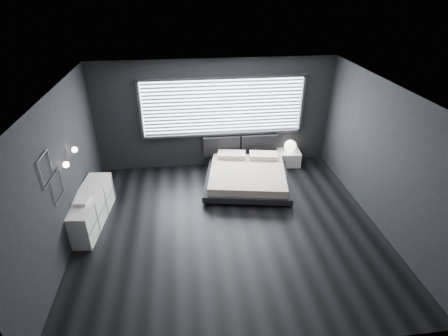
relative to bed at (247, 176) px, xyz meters
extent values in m
plane|color=black|center=(-0.66, -1.59, -0.24)|extent=(6.00, 6.00, 0.00)
plane|color=white|center=(-0.66, -1.59, 2.56)|extent=(6.00, 6.00, 0.00)
cube|color=black|center=(-0.66, 1.16, 1.16)|extent=(6.00, 0.04, 2.80)
cube|color=black|center=(-0.66, -4.34, 1.16)|extent=(6.00, 0.04, 2.80)
cube|color=black|center=(-3.66, -1.59, 1.16)|extent=(0.04, 5.50, 2.80)
cube|color=black|center=(2.34, -1.59, 1.16)|extent=(0.04, 5.50, 2.80)
cube|color=white|center=(-0.46, 1.14, 1.37)|extent=(4.00, 0.02, 1.38)
cube|color=#47474C|center=(-2.50, 1.11, 1.37)|extent=(0.06, 0.08, 1.48)
cube|color=#47474C|center=(1.58, 1.11, 1.37)|extent=(0.06, 0.08, 1.48)
cube|color=#47474C|center=(-0.46, 1.11, 2.10)|extent=(4.14, 0.08, 0.06)
cube|color=#47474C|center=(-0.46, 1.11, 0.64)|extent=(4.14, 0.08, 0.06)
cube|color=silver|center=(-0.46, 1.08, 1.37)|extent=(3.94, 0.03, 1.32)
cube|color=black|center=(-0.51, 1.05, 0.33)|extent=(0.96, 0.16, 0.52)
cube|color=black|center=(0.49, 1.05, 0.33)|extent=(0.96, 0.16, 0.52)
cylinder|color=silver|center=(-3.61, -1.54, 1.36)|extent=(0.10, 0.02, 0.02)
sphere|color=#FFE5B7|center=(-3.54, -1.54, 1.36)|extent=(0.11, 0.11, 0.11)
cylinder|color=silver|center=(-3.61, -0.94, 1.36)|extent=(0.10, 0.02, 0.02)
sphere|color=#FFE5B7|center=(-3.54, -0.94, 1.36)|extent=(0.11, 0.11, 0.11)
cube|color=#47474C|center=(-3.63, -2.14, 1.84)|extent=(0.01, 0.46, 0.02)
cube|color=#47474C|center=(-3.63, -2.14, 1.38)|extent=(0.01, 0.46, 0.02)
cube|color=#47474C|center=(-3.63, -1.91, 1.61)|extent=(0.01, 0.02, 0.46)
cube|color=#47474C|center=(-3.63, -2.37, 1.61)|extent=(0.01, 0.02, 0.46)
cube|color=#47474C|center=(-3.63, -1.89, 1.37)|extent=(0.01, 0.46, 0.02)
cube|color=#47474C|center=(-3.63, -1.89, 0.91)|extent=(0.01, 0.46, 0.02)
cube|color=#47474C|center=(-3.63, -1.66, 1.14)|extent=(0.01, 0.02, 0.46)
cube|color=#47474C|center=(-3.63, -2.12, 1.14)|extent=(0.01, 0.02, 0.46)
cube|color=black|center=(-0.99, -0.64, -0.20)|extent=(0.13, 0.13, 0.07)
cube|color=black|center=(0.70, -0.95, -0.20)|extent=(0.13, 0.13, 0.07)
cube|color=black|center=(-0.72, 0.87, -0.20)|extent=(0.13, 0.13, 0.07)
cube|color=black|center=(0.98, 0.57, -0.20)|extent=(0.13, 0.13, 0.07)
cube|color=black|center=(-0.01, -0.04, -0.09)|extent=(2.30, 2.22, 0.14)
cube|color=#B9A793|center=(-0.01, -0.04, 0.07)|extent=(2.06, 2.06, 0.18)
cube|color=beige|center=(-0.28, 0.73, 0.22)|extent=(0.76, 0.50, 0.12)
cube|color=beige|center=(0.52, 0.59, 0.22)|extent=(0.76, 0.50, 0.12)
cube|color=white|center=(1.26, 0.91, -0.05)|extent=(0.70, 0.60, 0.38)
sphere|color=white|center=(1.31, 0.89, 0.30)|extent=(0.32, 0.32, 0.32)
cube|color=white|center=(-3.44, -1.10, 0.11)|extent=(0.66, 1.77, 0.69)
cube|color=#47474C|center=(-3.20, -1.13, 0.11)|extent=(0.18, 1.71, 0.67)
cube|color=white|center=(-3.46, -1.38, 0.47)|extent=(0.34, 0.39, 0.04)
cube|color=white|center=(-3.45, -1.40, 0.51)|extent=(0.26, 0.33, 0.03)
camera|label=1|loc=(-1.45, -7.19, 4.26)|focal=28.00mm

